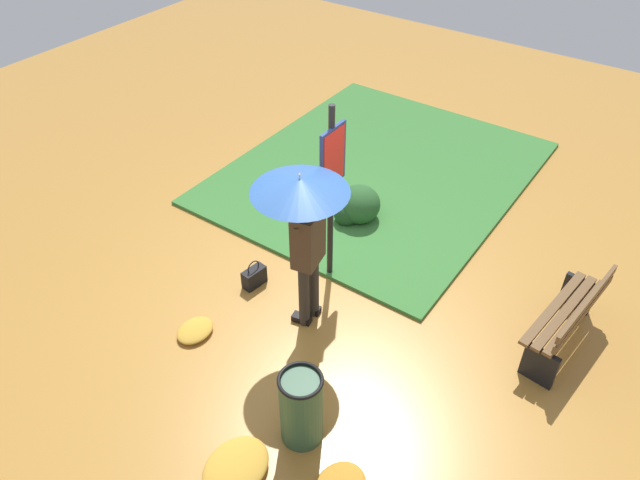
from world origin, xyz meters
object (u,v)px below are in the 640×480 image
object	(u,v)px
park_bench	(568,317)
trash_bin	(301,408)
person_with_umbrella	(304,213)
info_sign_post	(332,177)
handbag	(254,277)

from	to	relation	value
park_bench	trash_bin	world-z (taller)	trash_bin
trash_bin	person_with_umbrella	bearing A→B (deg)	-145.28
person_with_umbrella	trash_bin	distance (m)	1.84
info_sign_post	trash_bin	distance (m)	2.49
info_sign_post	trash_bin	xyz separation A→B (m)	(2.02, 1.05, -1.03)
park_bench	trash_bin	bearing A→B (deg)	-32.65
person_with_umbrella	park_bench	distance (m)	3.03
info_sign_post	handbag	world-z (taller)	info_sign_post
park_bench	handbag	bearing A→B (deg)	-70.12
info_sign_post	handbag	xyz separation A→B (m)	(0.68, -0.65, -1.32)
person_with_umbrella	trash_bin	xyz separation A→B (m)	(1.19, 0.82, -1.13)
info_sign_post	park_bench	world-z (taller)	info_sign_post
person_with_umbrella	trash_bin	size ratio (longest dim) A/B	2.45
trash_bin	park_bench	bearing A→B (deg)	147.35
park_bench	trash_bin	distance (m)	3.02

